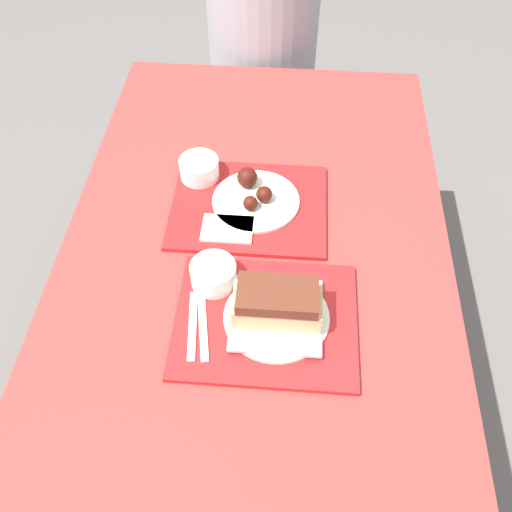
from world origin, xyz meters
The scene contains 14 objects.
ground_plane centered at (0.00, 0.00, 0.00)m, with size 12.00×12.00×0.00m, color #605B56.
picnic_table centered at (0.00, 0.00, 0.64)m, with size 0.92×1.66×0.72m.
picnic_bench_far centered at (0.00, 1.05, 0.39)m, with size 0.88×0.28×0.46m.
tray_near centered at (0.04, -0.14, 0.73)m, with size 0.39×0.32×0.01m.
tray_far centered at (-0.03, 0.19, 0.73)m, with size 0.39×0.32×0.01m.
bowl_coleslaw_near centered at (-0.08, -0.06, 0.76)m, with size 0.10×0.10×0.05m.
brisket_sandwich_plate centered at (0.06, -0.14, 0.77)m, with size 0.23×0.23×0.10m.
plastic_fork_near centered at (-0.11, -0.18, 0.74)m, with size 0.03×0.17×0.00m.
plastic_knife_near centered at (-0.09, -0.18, 0.74)m, with size 0.05×0.17×0.00m.
condiment_packet centered at (0.02, -0.07, 0.74)m, with size 0.04×0.03×0.01m.
bowl_coleslaw_far centered at (-0.16, 0.29, 0.76)m, with size 0.10×0.10×0.05m.
wings_plate_far centered at (-0.01, 0.21, 0.75)m, with size 0.22×0.22×0.06m.
napkin_far centered at (-0.07, 0.10, 0.74)m, with size 0.12×0.09×0.01m.
person_seated_across centered at (-0.05, 1.05, 0.72)m, with size 0.38×0.38×0.66m.
Camera 1 is at (0.07, -0.82, 1.75)m, focal length 40.00 mm.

